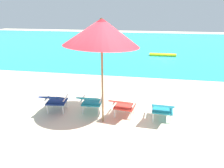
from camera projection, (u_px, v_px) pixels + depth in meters
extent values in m
plane|color=beige|center=(126.00, 75.00, 9.60)|extent=(40.00, 40.00, 0.00)
cube|color=#28B2B7|center=(139.00, 44.00, 17.75)|extent=(40.00, 18.00, 0.01)
cylinder|color=yellow|center=(163.00, 55.00, 13.34)|extent=(1.60, 0.18, 0.18)
cube|color=navy|center=(57.00, 101.00, 6.20)|extent=(0.58, 0.56, 0.04)
cube|color=navy|center=(52.00, 98.00, 5.77)|extent=(0.58, 0.58, 0.27)
cylinder|color=white|center=(52.00, 103.00, 6.46)|extent=(0.04, 0.04, 0.26)
cylinder|color=white|center=(67.00, 103.00, 6.44)|extent=(0.04, 0.04, 0.26)
cylinder|color=white|center=(47.00, 109.00, 6.06)|extent=(0.04, 0.04, 0.26)
cylinder|color=white|center=(63.00, 110.00, 6.04)|extent=(0.04, 0.04, 0.26)
cube|color=white|center=(48.00, 97.00, 6.17)|extent=(0.09, 0.50, 0.03)
cube|color=white|center=(66.00, 98.00, 6.15)|extent=(0.09, 0.50, 0.03)
cube|color=teal|center=(92.00, 102.00, 6.13)|extent=(0.54, 0.53, 0.04)
cube|color=teal|center=(89.00, 99.00, 5.70)|extent=(0.55, 0.54, 0.27)
cylinder|color=white|center=(86.00, 104.00, 6.40)|extent=(0.04, 0.04, 0.26)
cylinder|color=white|center=(101.00, 105.00, 6.35)|extent=(0.04, 0.04, 0.26)
cylinder|color=white|center=(83.00, 110.00, 6.01)|extent=(0.04, 0.04, 0.26)
cylinder|color=white|center=(98.00, 111.00, 5.96)|extent=(0.04, 0.04, 0.26)
cube|color=white|center=(83.00, 98.00, 6.12)|extent=(0.06, 0.50, 0.03)
cube|color=white|center=(101.00, 99.00, 6.06)|extent=(0.06, 0.50, 0.03)
cube|color=red|center=(125.00, 106.00, 5.90)|extent=(0.58, 0.56, 0.04)
cube|color=red|center=(121.00, 102.00, 5.48)|extent=(0.58, 0.58, 0.27)
cylinder|color=white|center=(119.00, 107.00, 6.20)|extent=(0.04, 0.04, 0.26)
cylinder|color=white|center=(134.00, 109.00, 6.07)|extent=(0.04, 0.04, 0.26)
cylinder|color=white|center=(115.00, 113.00, 5.82)|extent=(0.04, 0.04, 0.26)
cylinder|color=white|center=(131.00, 116.00, 5.69)|extent=(0.04, 0.04, 0.26)
cube|color=white|center=(116.00, 101.00, 5.93)|extent=(0.09, 0.50, 0.03)
cube|color=white|center=(134.00, 103.00, 5.78)|extent=(0.09, 0.50, 0.03)
cube|color=teal|center=(162.00, 110.00, 5.70)|extent=(0.55, 0.53, 0.04)
cube|color=teal|center=(163.00, 106.00, 5.27)|extent=(0.55, 0.55, 0.27)
cylinder|color=white|center=(154.00, 111.00, 5.99)|extent=(0.04, 0.04, 0.26)
cylinder|color=white|center=(171.00, 112.00, 5.89)|extent=(0.04, 0.04, 0.26)
cylinder|color=white|center=(153.00, 118.00, 5.60)|extent=(0.04, 0.04, 0.26)
cylinder|color=white|center=(171.00, 120.00, 5.50)|extent=(0.04, 0.04, 0.26)
cube|color=white|center=(153.00, 105.00, 5.71)|extent=(0.06, 0.50, 0.03)
cube|color=white|center=(173.00, 107.00, 5.60)|extent=(0.06, 0.50, 0.03)
cylinder|color=olive|center=(102.00, 85.00, 5.37)|extent=(0.05, 0.05, 2.00)
cone|color=red|center=(102.00, 32.00, 4.95)|extent=(2.50, 2.49, 0.69)
sphere|color=#4C3823|center=(101.00, 19.00, 4.86)|extent=(0.07, 0.07, 0.07)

